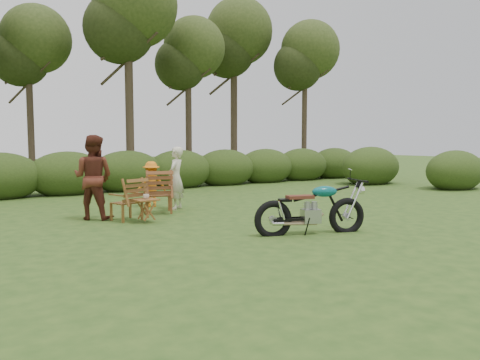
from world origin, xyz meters
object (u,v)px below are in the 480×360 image
side_table (146,211)px  cup (146,196)px  motorcycle (310,234)px  lawn_chair_left (127,220)px  adult_b (94,219)px  lawn_chair_right (159,213)px  adult_a (176,209)px  child (152,207)px

side_table → cup: cup is taller
motorcycle → side_table: (-2.10, 2.81, 0.25)m
lawn_chair_left → adult_b: adult_b is taller
side_table → adult_b: bearing=126.5°
lawn_chair_right → adult_a: size_ratio=0.65×
adult_b → child: 2.14m
lawn_chair_right → adult_b: (-1.55, -0.04, 0.00)m
lawn_chair_right → adult_a: adult_a is taller
cup → adult_b: 1.41m
motorcycle → cup: (-2.08, 2.85, 0.55)m
motorcycle → cup: cup is taller
side_table → child: size_ratio=0.42×
lawn_chair_right → cup: bearing=73.7°
child → adult_b: bearing=39.8°
adult_a → side_table: bearing=2.9°
lawn_chair_left → side_table: bearing=98.8°
side_table → adult_a: bearing=45.3°
lawn_chair_left → child: child is taller
lawn_chair_right → cup: size_ratio=7.90×
motorcycle → adult_b: size_ratio=1.11×
motorcycle → adult_a: (-0.72, 4.20, 0.00)m
lawn_chair_right → child: child is taller
adult_a → motorcycle: bearing=57.3°
motorcycle → side_table: motorcycle is taller
side_table → cup: bearing=68.7°
lawn_chair_right → child: (0.28, 1.07, 0.00)m
side_table → lawn_chair_right: bearing=55.1°
motorcycle → lawn_chair_left: bearing=144.2°
motorcycle → adult_b: 4.83m
side_table → adult_b: 1.35m
lawn_chair_left → cup: size_ratio=7.09×
cup → side_table: bearing=-111.3°
motorcycle → cup: bearing=145.3°
child → lawn_chair_right: bearing=84.2°
adult_a → child: 0.84m
motorcycle → adult_a: bearing=119.0°
lawn_chair_right → lawn_chair_left: size_ratio=1.11×
lawn_chair_right → cup: (-0.75, -1.06, 0.55)m
lawn_chair_left → adult_a: (1.61, 0.86, 0.00)m
motorcycle → lawn_chair_right: motorcycle is taller
lawn_chair_left → child: bearing=-143.9°
adult_b → side_table: bearing=169.9°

